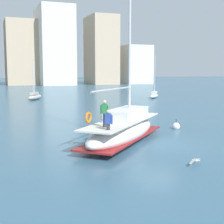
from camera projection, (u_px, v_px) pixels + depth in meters
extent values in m
plane|color=#38607A|center=(159.00, 144.00, 21.66)|extent=(400.00, 400.00, 0.00)
ellipsoid|color=white|center=(123.00, 132.00, 22.05)|extent=(8.42, 8.55, 1.40)
cube|color=maroon|center=(123.00, 137.00, 22.09)|extent=(8.30, 8.43, 0.10)
cube|color=beige|center=(123.00, 121.00, 21.96)|extent=(7.94, 8.08, 0.08)
cube|color=white|center=(127.00, 114.00, 22.57)|extent=(4.22, 4.27, 0.70)
cylinder|color=silver|center=(130.00, 32.00, 22.33)|extent=(0.16, 0.16, 11.63)
cylinder|color=#B7B7BC|center=(113.00, 89.00, 20.16)|extent=(4.10, 4.21, 0.12)
cylinder|color=silver|center=(144.00, 107.00, 25.92)|extent=(0.69, 0.67, 0.06)
torus|color=orange|center=(88.00, 117.00, 19.95)|extent=(0.59, 0.60, 0.70)
cylinder|color=#33333D|center=(105.00, 120.00, 19.28)|extent=(0.20, 0.20, 0.80)
cube|color=#338C4C|center=(105.00, 109.00, 19.20)|extent=(0.37, 0.37, 0.56)
sphere|color=beige|center=(105.00, 102.00, 19.15)|extent=(0.20, 0.20, 0.20)
cylinder|color=#338C4C|center=(101.00, 109.00, 19.29)|extent=(0.09, 0.09, 0.50)
cylinder|color=#338C4C|center=(108.00, 110.00, 19.12)|extent=(0.09, 0.09, 0.50)
cylinder|color=#33333D|center=(108.00, 127.00, 18.44)|extent=(0.20, 0.20, 0.35)
cube|color=#3351AD|center=(108.00, 119.00, 18.38)|extent=(0.37, 0.37, 0.56)
sphere|color=beige|center=(108.00, 112.00, 18.33)|extent=(0.20, 0.20, 0.20)
cylinder|color=#3351AD|center=(105.00, 119.00, 18.47)|extent=(0.09, 0.09, 0.50)
cylinder|color=#3351AD|center=(112.00, 120.00, 18.30)|extent=(0.09, 0.09, 0.50)
torus|color=silver|center=(106.00, 116.00, 19.47)|extent=(0.59, 0.57, 0.76)
ellipsoid|color=#B7B2A8|center=(35.00, 97.00, 54.17)|extent=(3.53, 5.03, 0.82)
cube|color=#B7B2A8|center=(34.00, 93.00, 53.84)|extent=(1.67, 2.16, 0.40)
cylinder|color=silver|center=(34.00, 78.00, 53.41)|extent=(0.13, 0.13, 5.33)
ellipsoid|color=silver|center=(154.00, 96.00, 57.38)|extent=(3.70, 4.02, 0.72)
cube|color=silver|center=(154.00, 93.00, 57.51)|extent=(1.68, 1.78, 0.40)
cylinder|color=silver|center=(155.00, 75.00, 57.24)|extent=(0.12, 0.12, 6.51)
ellipsoid|color=silver|center=(195.00, 161.00, 16.90)|extent=(0.35, 0.40, 0.16)
sphere|color=silver|center=(199.00, 161.00, 16.78)|extent=(0.11, 0.11, 0.11)
cone|color=gold|center=(200.00, 161.00, 16.75)|extent=(0.07, 0.08, 0.04)
cube|color=#9E9993|center=(197.00, 159.00, 17.14)|extent=(0.58, 0.44, 0.15)
cube|color=#9E9993|center=(193.00, 161.00, 16.65)|extent=(0.58, 0.44, 0.15)
sphere|color=silver|center=(176.00, 126.00, 27.32)|extent=(0.64, 0.64, 0.64)
cylinder|color=black|center=(176.00, 123.00, 27.28)|extent=(0.04, 0.04, 0.60)
cube|color=#C6AD8E|center=(21.00, 53.00, 108.72)|extent=(9.79, 11.88, 20.59)
cube|color=silver|center=(54.00, 46.00, 108.48)|extent=(10.47, 16.72, 24.69)
cube|color=#C6AD8E|center=(101.00, 50.00, 114.29)|extent=(8.63, 13.35, 22.79)
cube|color=silver|center=(132.00, 65.00, 120.89)|extent=(9.52, 15.19, 13.29)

